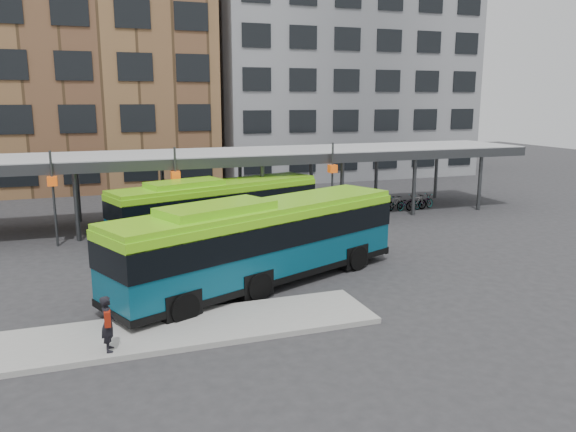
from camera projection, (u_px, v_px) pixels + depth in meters
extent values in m
plane|color=#28282B|center=(292.00, 286.00, 22.15)|extent=(120.00, 120.00, 0.00)
cube|color=gray|center=(160.00, 332.00, 17.57)|extent=(14.00, 3.00, 0.18)
cube|color=#999B9E|center=(218.00, 155.00, 33.32)|extent=(40.00, 6.00, 0.35)
cube|color=#383A3D|center=(230.00, 162.00, 30.59)|extent=(40.00, 0.15, 0.55)
cylinder|color=#383A3D|center=(76.00, 205.00, 28.83)|extent=(0.24, 0.24, 3.80)
cylinder|color=#383A3D|center=(78.00, 190.00, 33.44)|extent=(0.24, 0.24, 3.80)
cylinder|color=#383A3D|center=(174.00, 199.00, 30.47)|extent=(0.24, 0.24, 3.80)
cylinder|color=#383A3D|center=(163.00, 186.00, 35.08)|extent=(0.24, 0.24, 3.80)
cylinder|color=#383A3D|center=(262.00, 194.00, 32.10)|extent=(0.24, 0.24, 3.80)
cylinder|color=#383A3D|center=(240.00, 182.00, 36.71)|extent=(0.24, 0.24, 3.80)
cylinder|color=#383A3D|center=(342.00, 190.00, 33.73)|extent=(0.24, 0.24, 3.80)
cylinder|color=#383A3D|center=(311.00, 179.00, 38.35)|extent=(0.24, 0.24, 3.80)
cylinder|color=#383A3D|center=(414.00, 185.00, 35.37)|extent=(0.24, 0.24, 3.80)
cylinder|color=#383A3D|center=(376.00, 175.00, 39.98)|extent=(0.24, 0.24, 3.80)
cylinder|color=#383A3D|center=(480.00, 182.00, 37.00)|extent=(0.24, 0.24, 3.80)
cylinder|color=#383A3D|center=(436.00, 172.00, 41.62)|extent=(0.24, 0.24, 3.80)
cylinder|color=#383A3D|center=(54.00, 199.00, 27.66)|extent=(0.12, 0.12, 4.80)
cube|color=#E2500D|center=(52.00, 181.00, 27.48)|extent=(0.45, 0.45, 0.45)
cylinder|color=#383A3D|center=(176.00, 193.00, 29.63)|extent=(0.12, 0.12, 4.80)
cube|color=#E2500D|center=(176.00, 176.00, 29.44)|extent=(0.45, 0.45, 0.45)
cylinder|color=#383A3D|center=(332.00, 184.00, 32.57)|extent=(0.12, 0.12, 4.80)
cube|color=#E2500D|center=(333.00, 169.00, 32.38)|extent=(0.45, 0.45, 0.45)
cube|color=brown|center=(46.00, 52.00, 46.15)|extent=(26.00, 14.00, 22.00)
cube|color=slate|center=(334.00, 70.00, 54.85)|extent=(24.00, 14.00, 20.00)
cube|color=#08435A|center=(262.00, 243.00, 22.03)|extent=(12.75, 7.49, 2.65)
cube|color=black|center=(262.00, 230.00, 21.92)|extent=(12.82, 7.57, 1.01)
cube|color=#74CE15|center=(261.00, 207.00, 21.74)|extent=(12.70, 7.39, 0.21)
cube|color=#74CE15|center=(217.00, 209.00, 20.28)|extent=(4.66, 3.44, 0.37)
cube|color=black|center=(262.00, 272.00, 22.28)|extent=(12.83, 7.57, 0.25)
cylinder|color=black|center=(357.00, 258.00, 24.17)|extent=(1.10, 0.71, 1.06)
cylinder|color=black|center=(314.00, 247.00, 26.03)|extent=(1.10, 0.71, 1.06)
cylinder|color=black|center=(258.00, 287.00, 20.49)|extent=(1.10, 0.71, 1.06)
cylinder|color=black|center=(217.00, 271.00, 22.35)|extent=(1.10, 0.71, 1.06)
cylinder|color=black|center=(184.00, 308.00, 18.37)|extent=(1.10, 0.71, 1.06)
cylinder|color=black|center=(145.00, 289.00, 20.23)|extent=(1.10, 0.71, 1.06)
cube|color=#08435A|center=(218.00, 208.00, 29.89)|extent=(11.66, 5.96, 2.40)
cube|color=black|center=(218.00, 199.00, 29.79)|extent=(11.73, 6.03, 0.91)
cube|color=#74CE15|center=(217.00, 184.00, 29.63)|extent=(11.63, 5.87, 0.19)
cube|color=#74CE15|center=(185.00, 184.00, 28.43)|extent=(4.18, 2.87, 0.34)
cube|color=black|center=(219.00, 228.00, 30.12)|extent=(11.73, 6.04, 0.23)
cylinder|color=black|center=(288.00, 222.00, 31.53)|extent=(1.00, 0.58, 0.96)
cylinder|color=black|center=(264.00, 215.00, 33.33)|extent=(1.00, 0.58, 0.96)
cylinder|color=black|center=(211.00, 235.00, 28.51)|extent=(1.00, 0.58, 0.96)
cylinder|color=black|center=(189.00, 227.00, 30.31)|extent=(1.00, 0.58, 0.96)
cylinder|color=black|center=(159.00, 244.00, 26.77)|extent=(1.00, 0.58, 0.96)
cylinder|color=black|center=(139.00, 235.00, 28.57)|extent=(1.00, 0.58, 0.96)
imported|color=black|center=(108.00, 324.00, 15.94)|extent=(0.41, 0.61, 1.64)
cube|color=maroon|center=(107.00, 319.00, 15.72)|extent=(0.18, 0.31, 0.44)
imported|color=slate|center=(384.00, 204.00, 36.86)|extent=(1.85, 0.95, 0.92)
imported|color=slate|center=(396.00, 203.00, 37.14)|extent=(1.65, 0.96, 0.96)
imported|color=slate|center=(407.00, 203.00, 37.20)|extent=(1.95, 1.13, 0.97)
imported|color=slate|center=(416.00, 202.00, 37.16)|extent=(1.80, 0.77, 1.05)
imported|color=slate|center=(423.00, 202.00, 37.68)|extent=(1.95, 1.15, 0.97)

